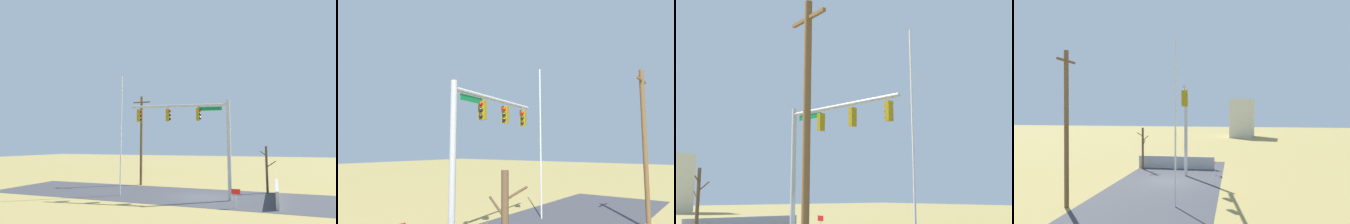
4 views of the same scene
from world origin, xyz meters
The scene contains 10 objects.
ground_plane centered at (0.00, 0.00, 0.00)m, with size 160.00×160.00×0.00m, color #9E894C.
road_surface centered at (-4.00, 0.00, 0.01)m, with size 28.00×8.00×0.01m, color #3D3D42.
sidewalk_corner centered at (3.24, -0.96, 0.00)m, with size 6.00×6.00×0.01m, color #B7B5AD.
retaining_fence centered at (5.45, 0.47, 0.58)m, with size 0.20×7.28×1.17m, color #A8A8AD.
signal_mast centered at (0.05, -1.26, 5.27)m, with size 7.65×1.29×7.38m.
flagpole centered at (-6.37, -1.66, 4.87)m, with size 0.10×0.10×9.75m, color silver.
utility_pole centered at (-7.44, 4.49, 4.67)m, with size 1.90×0.26×9.01m.
bare_tree centered at (4.70, 3.54, 2.01)m, with size 1.27×1.02×3.91m.
open_sign centered at (2.96, -3.37, 0.91)m, with size 0.56×0.04×1.22m.
distant_building centered at (42.01, -6.60, 3.87)m, with size 6.72×4.23×7.74m, color beige.
Camera 4 is at (-24.35, -5.01, 5.61)m, focal length 34.09 mm.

